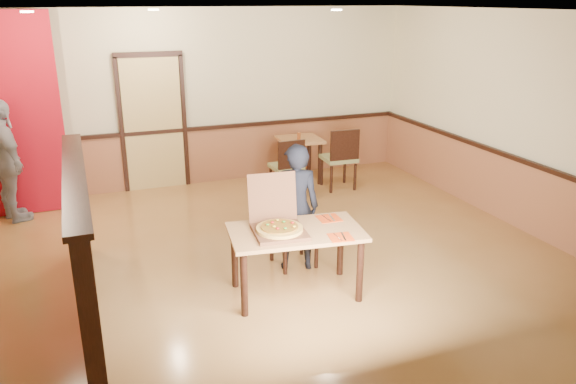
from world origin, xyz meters
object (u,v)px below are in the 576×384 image
at_px(diner, 296,207).
at_px(passerby, 7,162).
at_px(side_chair_left, 288,165).
at_px(side_chair_right, 341,156).
at_px(side_table, 300,149).
at_px(condiment, 299,136).
at_px(main_table, 296,240).
at_px(pizza_box, 278,225).
at_px(diner_chair, 291,220).

distance_m(diner, passerby, 4.13).
bearing_deg(side_chair_left, side_chair_right, 176.92).
bearing_deg(side_chair_left, side_table, -128.53).
xyz_separation_m(side_chair_left, passerby, (-3.90, 0.39, 0.35)).
bearing_deg(condiment, main_table, -112.43).
height_order(side_chair_left, pizza_box, pizza_box).
distance_m(main_table, side_table, 3.82).
xyz_separation_m(side_chair_right, diner, (-1.70, -2.33, 0.18)).
bearing_deg(main_table, passerby, 138.27).
xyz_separation_m(main_table, diner_chair, (0.23, 0.72, -0.09)).
height_order(side_chair_right, side_table, side_chair_right).
height_order(main_table, side_table, side_table).
relative_size(side_chair_left, condiment, 6.72).
height_order(side_chair_left, condiment, side_chair_left).
xyz_separation_m(pizza_box, condiment, (1.58, 3.37, 0.02)).
bearing_deg(side_chair_left, diner_chair, 67.38).
bearing_deg(diner, passerby, -25.04).
bearing_deg(diner_chair, side_chair_right, 48.81).
bearing_deg(passerby, main_table, -162.08).
xyz_separation_m(diner_chair, passerby, (-3.10, 2.58, 0.32)).
distance_m(diner, condiment, 3.07).
distance_m(diner_chair, passerby, 4.05).
height_order(side_table, pizza_box, pizza_box).
xyz_separation_m(diner_chair, pizza_box, (-0.41, -0.69, 0.26)).
bearing_deg(passerby, pizza_box, -163.66).
bearing_deg(main_table, side_chair_left, 77.76).
relative_size(diner_chair, side_chair_left, 1.05).
distance_m(side_table, pizza_box, 3.87).
distance_m(side_chair_left, passerby, 3.94).
bearing_deg(side_table, diner_chair, -113.88).
relative_size(side_chair_left, pizza_box, 1.42).
distance_m(side_chair_right, diner, 2.89).
distance_m(main_table, diner, 0.62).
xyz_separation_m(side_chair_right, pizza_box, (-2.10, -2.87, 0.24)).
xyz_separation_m(side_chair_left, side_table, (0.45, 0.62, 0.06)).
bearing_deg(main_table, diner, 75.78).
distance_m(side_chair_left, pizza_box, 3.14).
relative_size(main_table, side_chair_left, 1.56).
bearing_deg(side_chair_right, diner, 56.70).
bearing_deg(passerby, diner, -154.55).
relative_size(main_table, pizza_box, 2.21).
relative_size(side_chair_right, passerby, 0.59).
bearing_deg(main_table, pizza_box, 178.45).
distance_m(main_table, passerby, 4.38).
bearing_deg(side_chair_right, diner_chair, 54.97).
bearing_deg(side_table, side_chair_left, -125.89).
relative_size(side_chair_right, diner, 0.69).
relative_size(side_chair_left, side_table, 1.24).
bearing_deg(main_table, diner_chair, 79.53).
bearing_deg(condiment, side_chair_left, -127.59).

